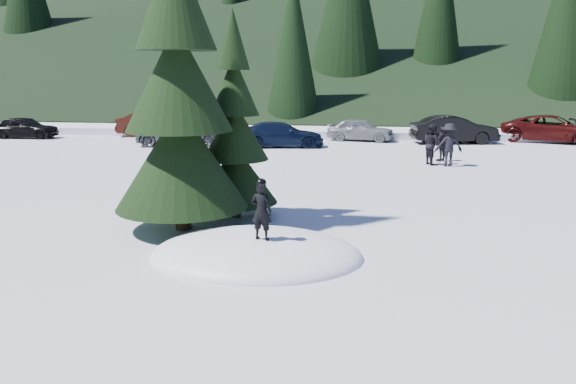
# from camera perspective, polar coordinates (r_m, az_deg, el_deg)

# --- Properties ---
(ground) EXTENTS (200.00, 200.00, 0.00)m
(ground) POSITION_cam_1_polar(r_m,az_deg,el_deg) (11.86, -3.22, -6.51)
(ground) COLOR white
(ground) RESTS_ON ground
(snow_mound) EXTENTS (4.48, 3.52, 0.96)m
(snow_mound) POSITION_cam_1_polar(r_m,az_deg,el_deg) (11.86, -3.22, -6.51)
(snow_mound) COLOR white
(snow_mound) RESTS_ON ground
(spruce_tall) EXTENTS (3.20, 3.20, 8.60)m
(spruce_tall) POSITION_cam_1_polar(r_m,az_deg,el_deg) (13.60, -11.08, 9.89)
(spruce_tall) COLOR black
(spruce_tall) RESTS_ON ground
(spruce_short) EXTENTS (2.20, 2.20, 5.37)m
(spruce_short) POSITION_cam_1_polar(r_m,az_deg,el_deg) (14.74, -5.40, 5.44)
(spruce_short) COLOR black
(spruce_short) RESTS_ON ground
(child_skier) EXTENTS (0.47, 0.36, 1.17)m
(child_skier) POSITION_cam_1_polar(r_m,az_deg,el_deg) (11.22, -2.71, -1.92)
(child_skier) COLOR black
(child_skier) RESTS_ON snow_mound
(adult_0) EXTENTS (0.94, 1.03, 1.72)m
(adult_0) POSITION_cam_1_polar(r_m,az_deg,el_deg) (24.44, 14.43, 4.71)
(adult_0) COLOR black
(adult_0) RESTS_ON ground
(adult_1) EXTENTS (0.87, 0.91, 1.52)m
(adult_1) POSITION_cam_1_polar(r_m,az_deg,el_deg) (25.54, 15.39, 4.73)
(adult_1) COLOR black
(adult_1) RESTS_ON ground
(adult_2) EXTENTS (1.24, 0.84, 1.77)m
(adult_2) POSITION_cam_1_polar(r_m,az_deg,el_deg) (24.16, 16.02, 4.62)
(adult_2) COLOR black
(adult_2) RESTS_ON ground
(car_0) EXTENTS (3.89, 1.72, 1.30)m
(car_0) POSITION_cam_1_polar(r_m,az_deg,el_deg) (37.23, -25.17, 5.97)
(car_0) COLOR black
(car_0) RESTS_ON ground
(car_1) EXTENTS (4.88, 2.85, 1.52)m
(car_1) POSITION_cam_1_polar(r_m,az_deg,el_deg) (36.05, -13.39, 6.79)
(car_1) COLOR #341009
(car_1) RESTS_ON ground
(car_2) EXTENTS (5.35, 3.43, 1.37)m
(car_2) POSITION_cam_1_polar(r_m,az_deg,el_deg) (31.06, -10.67, 6.01)
(car_2) COLOR #45474C
(car_2) RESTS_ON ground
(car_3) EXTENTS (4.74, 2.52, 1.31)m
(car_3) POSITION_cam_1_polar(r_m,az_deg,el_deg) (29.57, -0.74, 5.86)
(car_3) COLOR black
(car_3) RESTS_ON ground
(car_4) EXTENTS (4.03, 2.24, 1.30)m
(car_4) POSITION_cam_1_polar(r_m,az_deg,el_deg) (32.61, 7.38, 6.31)
(car_4) COLOR gray
(car_4) RESTS_ON ground
(car_5) EXTENTS (4.85, 2.41, 1.53)m
(car_5) POSITION_cam_1_polar(r_m,az_deg,el_deg) (32.46, 16.51, 6.11)
(car_5) COLOR black
(car_5) RESTS_ON ground
(car_6) EXTENTS (5.97, 4.29, 1.51)m
(car_6) POSITION_cam_1_polar(r_m,az_deg,el_deg) (34.98, 25.33, 5.82)
(car_6) COLOR #3B0B0A
(car_6) RESTS_ON ground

